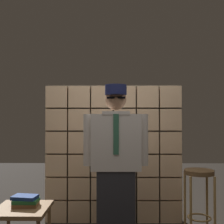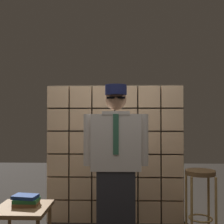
{
  "view_description": "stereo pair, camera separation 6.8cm",
  "coord_description": "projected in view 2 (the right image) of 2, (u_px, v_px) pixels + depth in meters",
  "views": [
    {
      "loc": [
        0.02,
        -2.61,
        1.39
      ],
      "look_at": [
        -0.01,
        0.35,
        1.45
      ],
      "focal_mm": 45.33,
      "sensor_mm": 36.0,
      "label": 1
    },
    {
      "loc": [
        0.08,
        -2.61,
        1.39
      ],
      "look_at": [
        -0.01,
        0.35,
        1.45
      ],
      "focal_mm": 45.33,
      "sensor_mm": 36.0,
      "label": 2
    }
  ],
  "objects": [
    {
      "name": "side_table",
      "position": [
        23.0,
        213.0,
        2.84
      ],
      "size": [
        0.52,
        0.52,
        0.49
      ],
      "color": "brown",
      "rests_on": "ground"
    },
    {
      "name": "bar_stool",
      "position": [
        200.0,
        188.0,
        3.24
      ],
      "size": [
        0.34,
        0.34,
        0.78
      ],
      "color": "brown",
      "rests_on": "ground"
    },
    {
      "name": "standing_person",
      "position": [
        116.0,
        163.0,
        2.99
      ],
      "size": [
        0.69,
        0.29,
        1.74
      ],
      "rotation": [
        0.0,
        0.0,
        0.02
      ],
      "color": "#28282D",
      "rests_on": "ground"
    },
    {
      "name": "book_stack",
      "position": [
        26.0,
        200.0,
        2.88
      ],
      "size": [
        0.27,
        0.2,
        0.11
      ],
      "color": "brown",
      "rests_on": "side_table"
    },
    {
      "name": "glass_block_wall",
      "position": [
        115.0,
        154.0,
        3.78
      ],
      "size": [
        1.85,
        0.1,
        1.85
      ],
      "color": "#E0B78C",
      "rests_on": "ground"
    }
  ]
}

